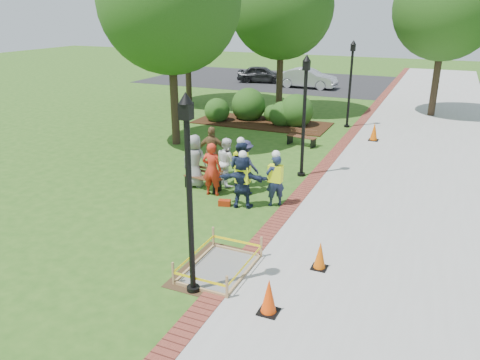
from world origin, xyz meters
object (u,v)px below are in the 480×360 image
at_px(bench_near, 203,182).
at_px(wet_concrete_pad, 220,261).
at_px(cone_front, 269,297).
at_px(hivis_worker_c, 241,166).
at_px(hivis_worker_b, 275,178).
at_px(lamp_near, 189,182).
at_px(hivis_worker_a, 243,179).

bearing_deg(bench_near, wet_concrete_pad, -57.94).
height_order(cone_front, hivis_worker_c, hivis_worker_c).
distance_m(wet_concrete_pad, cone_front, 1.93).
bearing_deg(wet_concrete_pad, hivis_worker_c, 107.88).
relative_size(wet_concrete_pad, bench_near, 1.69).
bearing_deg(hivis_worker_c, hivis_worker_b, -21.56).
height_order(hivis_worker_b, hivis_worker_c, hivis_worker_c).
bearing_deg(lamp_near, hivis_worker_a, 100.18).
relative_size(bench_near, hivis_worker_a, 0.77).
bearing_deg(lamp_near, cone_front, -3.12).
bearing_deg(hivis_worker_b, cone_front, -71.55).
bearing_deg(wet_concrete_pad, lamp_near, -99.00).
distance_m(wet_concrete_pad, hivis_worker_a, 3.76).
xyz_separation_m(hivis_worker_a, hivis_worker_b, (0.85, 0.50, -0.01)).
bearing_deg(hivis_worker_a, lamp_near, -79.82).
bearing_deg(hivis_worker_b, hivis_worker_c, 158.44).
bearing_deg(bench_near, hivis_worker_a, -25.38).
bearing_deg(wet_concrete_pad, cone_front, -33.71).
xyz_separation_m(wet_concrete_pad, hivis_worker_c, (-1.49, 4.62, 0.70)).
relative_size(bench_near, hivis_worker_b, 0.78).
distance_m(cone_front, lamp_near, 2.74).
xyz_separation_m(wet_concrete_pad, lamp_near, (-0.15, -0.97, 2.25)).
distance_m(cone_front, hivis_worker_c, 6.50).
height_order(cone_front, lamp_near, lamp_near).
relative_size(bench_near, cone_front, 1.76).
bearing_deg(hivis_worker_a, hivis_worker_c, 116.47).
bearing_deg(cone_front, bench_near, 128.51).
relative_size(wet_concrete_pad, cone_front, 2.97).
bearing_deg(lamp_near, hivis_worker_b, 89.58).
xyz_separation_m(bench_near, cone_front, (4.38, -5.50, 0.15)).
bearing_deg(bench_near, cone_front, -51.49).
height_order(hivis_worker_a, hivis_worker_c, hivis_worker_c).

